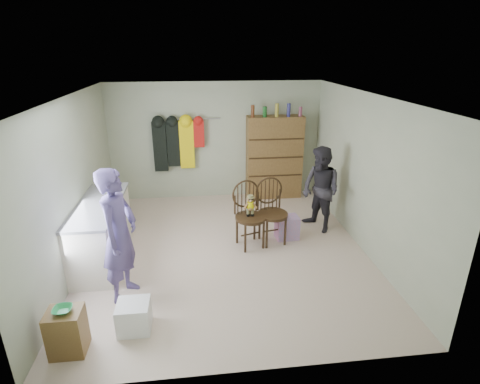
{
  "coord_description": "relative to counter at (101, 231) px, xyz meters",
  "views": [
    {
      "loc": [
        -0.42,
        -5.42,
        3.15
      ],
      "look_at": [
        0.25,
        0.2,
        0.95
      ],
      "focal_mm": 28.0,
      "sensor_mm": 36.0,
      "label": 1
    }
  ],
  "objects": [
    {
      "name": "chair_front",
      "position": [
        2.34,
        0.17,
        0.15
      ],
      "size": [
        0.62,
        0.62,
        1.12
      ],
      "rotation": [
        0.0,
        0.0,
        0.29
      ],
      "color": "#332211",
      "rests_on": "ground"
    },
    {
      "name": "bowl",
      "position": [
        0.05,
        -1.99,
        0.08
      ],
      "size": [
        0.2,
        0.2,
        0.05
      ],
      "primitive_type": "imported",
      "color": "green",
      "rests_on": "stool"
    },
    {
      "name": "dresser",
      "position": [
        3.2,
        2.3,
        0.44
      ],
      "size": [
        1.2,
        0.39,
        2.07
      ],
      "color": "brown",
      "rests_on": "ground"
    },
    {
      "name": "person_left",
      "position": [
        0.5,
        -1.01,
        0.43
      ],
      "size": [
        0.58,
        0.74,
        1.8
      ],
      "primitive_type": "imported",
      "rotation": [
        0.0,
        0.0,
        1.32
      ],
      "color": "#564885",
      "rests_on": "ground"
    },
    {
      "name": "person_right",
      "position": [
        3.69,
        0.58,
        0.3
      ],
      "size": [
        0.86,
        0.94,
        1.55
      ],
      "primitive_type": "imported",
      "rotation": [
        0.0,
        0.0,
        -1.11
      ],
      "color": "#2D2B33",
      "rests_on": "ground"
    },
    {
      "name": "stool",
      "position": [
        0.05,
        -1.99,
        -0.21
      ],
      "size": [
        0.37,
        0.32,
        0.53
      ],
      "primitive_type": "cube",
      "color": "brown",
      "rests_on": "ground"
    },
    {
      "name": "room_walls",
      "position": [
        1.95,
        0.53,
        1.11
      ],
      "size": [
        5.0,
        5.0,
        5.0
      ],
      "color": "#B1B99B",
      "rests_on": "ground"
    },
    {
      "name": "plastic_tub",
      "position": [
        0.71,
        -1.71,
        -0.29
      ],
      "size": [
        0.38,
        0.36,
        0.36
      ],
      "primitive_type": "cube",
      "rotation": [
        0.0,
        0.0,
        0.0
      ],
      "color": "white",
      "rests_on": "ground"
    },
    {
      "name": "counter",
      "position": [
        0.0,
        0.0,
        0.0
      ],
      "size": [
        0.64,
        1.86,
        0.94
      ],
      "color": "silver",
      "rests_on": "ground"
    },
    {
      "name": "chair_far",
      "position": [
        2.74,
        0.26,
        0.13
      ],
      "size": [
        0.58,
        0.58,
        1.12
      ],
      "rotation": [
        0.0,
        0.0,
        0.19
      ],
      "color": "#332211",
      "rests_on": "ground"
    },
    {
      "name": "striped_bag",
      "position": [
        3.04,
        0.32,
        -0.27
      ],
      "size": [
        0.4,
        0.32,
        0.41
      ],
      "primitive_type": "cube",
      "rotation": [
        0.0,
        0.0,
        0.07
      ],
      "color": "pink",
      "rests_on": "ground"
    },
    {
      "name": "ground_plane",
      "position": [
        1.95,
        0.0,
        -0.47
      ],
      "size": [
        5.0,
        5.0,
        0.0
      ],
      "primitive_type": "plane",
      "color": "beige",
      "rests_on": "ground"
    },
    {
      "name": "coat_rack",
      "position": [
        1.12,
        2.38,
        0.78
      ],
      "size": [
        1.42,
        0.12,
        1.09
      ],
      "color": "#99999E",
      "rests_on": "ground"
    }
  ]
}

